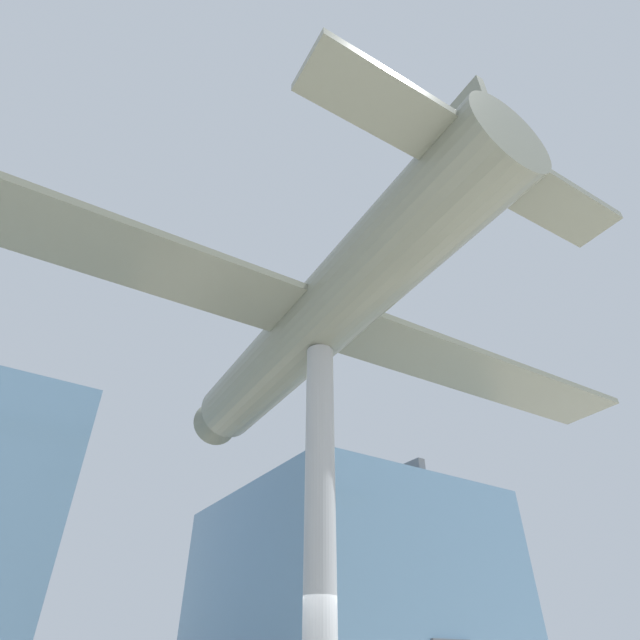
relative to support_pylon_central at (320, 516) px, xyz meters
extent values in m
cube|color=slate|center=(9.33, 12.15, 0.22)|extent=(10.98, 12.22, 8.26)
cube|color=#51565B|center=(9.33, 12.15, 4.66)|extent=(0.36, 11.61, 0.60)
cylinder|color=#999EA3|center=(0.00, 0.00, 0.00)|extent=(0.64, 0.64, 7.82)
cylinder|color=slate|center=(0.00, 0.00, 4.85)|extent=(2.48, 12.78, 1.88)
cube|color=slate|center=(0.00, 0.00, 4.85)|extent=(22.02, 3.06, 0.18)
cube|color=slate|center=(-0.27, -5.58, 4.99)|extent=(7.06, 1.33, 0.18)
cube|color=slate|center=(-0.27, -5.58, 5.97)|extent=(0.23, 1.11, 1.86)
cone|color=slate|center=(0.33, 6.96, 4.85)|extent=(1.66, 1.31, 1.60)
sphere|color=black|center=(0.37, 7.76, 4.85)|extent=(0.44, 0.44, 0.44)
camera|label=1|loc=(-5.72, -8.77, -2.57)|focal=28.00mm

